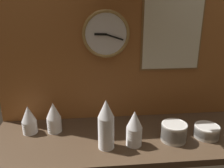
% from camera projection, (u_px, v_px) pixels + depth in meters
% --- Properties ---
extents(ground_plane, '(1.60, 0.56, 0.04)m').
position_uv_depth(ground_plane, '(126.00, 138.00, 1.45)').
color(ground_plane, '#4C3826').
extents(wall_tiled_back, '(1.60, 0.03, 1.05)m').
position_uv_depth(wall_tiled_back, '(121.00, 42.00, 1.52)').
color(wall_tiled_back, '#A3602D').
rests_on(wall_tiled_back, ground_plane).
extents(cup_stack_far_left, '(0.09, 0.09, 0.18)m').
position_uv_depth(cup_stack_far_left, '(29.00, 120.00, 1.44)').
color(cup_stack_far_left, white).
rests_on(cup_stack_far_left, ground_plane).
extents(cup_stack_left, '(0.09, 0.09, 0.19)m').
position_uv_depth(cup_stack_left, '(54.00, 117.00, 1.45)').
color(cup_stack_left, white).
rests_on(cup_stack_left, ground_plane).
extents(cup_stack_center, '(0.09, 0.09, 0.28)m').
position_uv_depth(cup_stack_center, '(106.00, 124.00, 1.28)').
color(cup_stack_center, white).
rests_on(cup_stack_center, ground_plane).
extents(cup_stack_center_right, '(0.09, 0.09, 0.21)m').
position_uv_depth(cup_stack_center_right, '(134.00, 128.00, 1.31)').
color(cup_stack_center_right, white).
rests_on(cup_stack_center_right, ground_plane).
extents(bowl_stack_far_right, '(0.15, 0.15, 0.07)m').
position_uv_depth(bowl_stack_far_right, '(207.00, 131.00, 1.41)').
color(bowl_stack_far_right, beige).
rests_on(bowl_stack_far_right, ground_plane).
extents(bowl_stack_right, '(0.15, 0.15, 0.11)m').
position_uv_depth(bowl_stack_right, '(174.00, 131.00, 1.37)').
color(bowl_stack_right, beige).
rests_on(bowl_stack_right, ground_plane).
extents(wall_clock, '(0.30, 0.03, 0.30)m').
position_uv_depth(wall_clock, '(106.00, 34.00, 1.46)').
color(wall_clock, white).
extents(menu_board, '(0.40, 0.01, 0.56)m').
position_uv_depth(menu_board, '(173.00, 27.00, 1.50)').
color(menu_board, olive).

